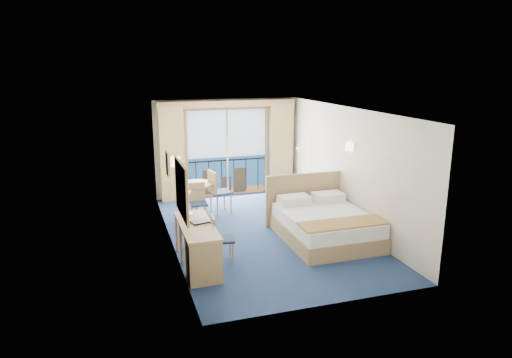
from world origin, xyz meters
The scene contains 22 objects.
floor centered at (0.00, 0.00, 0.00)m, with size 6.50×6.50×0.00m, color navy.
room_walls centered at (0.00, 0.00, 1.78)m, with size 4.04×6.54×2.72m.
balcony_door centered at (-0.01, 3.22, 1.14)m, with size 2.36×0.03×2.52m.
curtain_left centered at (-1.55, 3.07, 1.28)m, with size 0.65×0.22×2.55m, color tan.
curtain_right centered at (1.55, 3.07, 1.28)m, with size 0.65×0.22×2.55m, color tan.
pelmet centered at (0.00, 3.10, 2.58)m, with size 3.80×0.25×0.18m, color tan.
mirror centered at (-1.97, -1.50, 1.55)m, with size 0.05×1.25×0.95m.
wall_print centered at (-1.97, 0.45, 1.60)m, with size 0.04×0.42×0.52m.
sconce_left centered at (-1.94, -0.60, 1.85)m, with size 0.18×0.18×0.18m, color beige.
sconce_right centered at (1.94, -0.15, 1.85)m, with size 0.18×0.18×0.18m, color beige.
bed centered at (1.11, -0.71, 0.33)m, with size 1.90×2.26×1.19m.
nightstand centered at (1.79, 0.72, 0.24)m, with size 0.37×0.35×0.49m, color tan.
phone centered at (1.83, 0.76, 0.53)m, with size 0.19×0.15×0.09m, color white.
armchair centered at (1.65, 1.61, 0.38)m, with size 0.80×0.83×0.75m, color #474D56.
floor_lamp centered at (1.73, 2.15, 1.10)m, with size 0.20×0.20×1.45m.
desk centered at (-1.69, -1.72, 0.45)m, with size 0.59×1.72×0.81m.
desk_chair centered at (-1.27, -1.19, 0.51)m, with size 0.43×0.42×0.91m.
folder centered at (-1.62, -1.16, 0.82)m, with size 0.31×0.24×0.03m, color black.
desk_lamp centered at (-1.74, -0.70, 1.15)m, with size 0.12×0.12×0.46m.
round_table centered at (-1.16, 1.74, 0.60)m, with size 0.87×0.87×0.79m.
table_chair_a centered at (-0.66, 1.66, 0.61)m, with size 0.57×0.56×1.09m.
table_chair_b centered at (-1.22, 1.25, 0.51)m, with size 0.40×0.41×0.91m.
Camera 1 is at (-3.01, -8.98, 3.60)m, focal length 32.00 mm.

